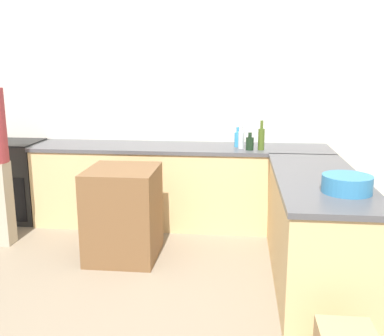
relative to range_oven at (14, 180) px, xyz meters
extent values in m
plane|color=gray|center=(1.98, -1.99, -0.45)|extent=(14.00, 14.00, 0.00)
cube|color=silver|center=(1.98, 0.35, 0.90)|extent=(8.00, 0.06, 2.70)
cube|color=#D6B27A|center=(1.98, -0.01, -0.02)|extent=(3.24, 0.66, 0.86)
cube|color=#4C4C51|center=(1.98, -0.01, 0.43)|extent=(3.27, 0.69, 0.04)
cube|color=#D6B27A|center=(3.27, -1.28, -0.02)|extent=(0.66, 1.89, 0.86)
cube|color=#4C4C51|center=(3.27, -1.28, 0.43)|extent=(0.69, 1.92, 0.04)
cube|color=black|center=(0.00, 0.00, 0.00)|extent=(0.68, 0.64, 0.90)
cube|color=black|center=(0.00, -0.32, -0.14)|extent=(0.57, 0.01, 0.50)
cube|color=black|center=(0.00, 0.00, 0.45)|extent=(0.63, 0.59, 0.01)
cube|color=brown|center=(1.56, -0.96, -0.03)|extent=(0.63, 0.67, 0.85)
cylinder|color=teal|center=(3.38, -1.74, 0.51)|extent=(0.35, 0.35, 0.12)
cylinder|color=#475B1E|center=(2.85, -0.15, 0.56)|extent=(0.07, 0.07, 0.22)
cylinder|color=#475B1E|center=(2.85, -0.15, 0.71)|extent=(0.03, 0.03, 0.09)
cylinder|color=black|center=(2.73, -0.17, 0.51)|extent=(0.08, 0.08, 0.13)
cylinder|color=black|center=(2.73, -0.17, 0.61)|extent=(0.04, 0.04, 0.05)
cylinder|color=silver|center=(2.64, -0.08, 0.54)|extent=(0.07, 0.07, 0.18)
cylinder|color=silver|center=(2.64, -0.08, 0.66)|extent=(0.03, 0.03, 0.07)
cylinder|color=#338CBF|center=(2.60, 0.00, 0.52)|extent=(0.07, 0.07, 0.16)
cylinder|color=#338CBF|center=(2.60, 0.00, 0.63)|extent=(0.03, 0.03, 0.06)
camera|label=1|loc=(2.62, -4.86, 1.31)|focal=42.00mm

